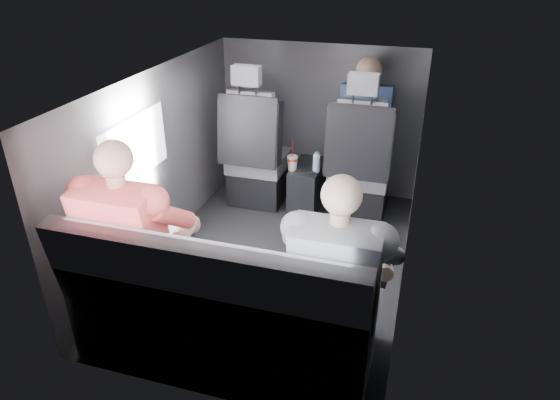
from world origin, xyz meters
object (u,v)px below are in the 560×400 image
(front_seat_left, at_px, (256,161))
(water_bottle, at_px, (316,163))
(passenger_rear_left, at_px, (139,242))
(passenger_front_right, at_px, (365,122))
(center_console, at_px, (307,186))
(soda_cup, at_px, (292,162))
(rear_bench, at_px, (220,319))
(passenger_rear_right, at_px, (340,279))
(laptop_black, at_px, (358,258))
(laptop_white, at_px, (153,229))
(front_seat_right, at_px, (359,173))

(front_seat_left, distance_m, water_bottle, 0.56)
(passenger_rear_left, height_order, passenger_front_right, passenger_front_right)
(center_console, xyz_separation_m, soda_cup, (-0.10, -0.13, 0.27))
(center_console, height_order, rear_bench, rear_bench)
(center_console, relative_size, rear_bench, 0.30)
(rear_bench, height_order, water_bottle, rear_bench)
(passenger_rear_right, bearing_deg, passenger_front_right, 94.91)
(soda_cup, xyz_separation_m, laptop_black, (0.77, -1.50, 0.17))
(water_bottle, distance_m, passenger_front_right, 0.54)
(water_bottle, height_order, passenger_rear_left, passenger_rear_left)
(front_seat_left, xyz_separation_m, laptop_black, (1.12, -1.59, 0.23))
(front_seat_left, distance_m, laptop_white, 1.64)
(water_bottle, distance_m, laptop_white, 1.69)
(passenger_rear_left, height_order, passenger_rear_right, passenger_rear_left)
(passenger_rear_left, xyz_separation_m, passenger_front_right, (0.93, 2.07, 0.11))
(front_seat_left, relative_size, passenger_rear_left, 0.99)
(center_console, height_order, passenger_front_right, passenger_front_right)
(passenger_rear_left, bearing_deg, soda_cup, 77.04)
(water_bottle, xyz_separation_m, passenger_rear_right, (0.51, -1.74, 0.15))
(laptop_white, bearing_deg, passenger_rear_left, -83.47)
(water_bottle, bearing_deg, passenger_rear_right, -73.71)
(front_seat_left, xyz_separation_m, rear_bench, (0.45, -1.90, -0.09))
(front_seat_left, distance_m, rear_bench, 1.96)
(water_bottle, xyz_separation_m, passenger_rear_left, (-0.60, -1.74, 0.17))
(front_seat_left, relative_size, center_console, 2.64)
(front_seat_left, distance_m, front_seat_right, 0.90)
(rear_bench, bearing_deg, front_seat_right, 76.69)
(center_console, bearing_deg, front_seat_left, -174.93)
(laptop_black, xyz_separation_m, passenger_rear_left, (-1.16, -0.21, 0.01))
(rear_bench, xyz_separation_m, laptop_black, (0.67, 0.31, 0.33))
(rear_bench, distance_m, laptop_black, 0.81)
(passenger_rear_right, bearing_deg, soda_cup, 112.45)
(front_seat_right, bearing_deg, rear_bench, -103.31)
(laptop_white, height_order, laptop_black, laptop_black)
(water_bottle, height_order, laptop_white, laptop_white)
(center_console, distance_m, passenger_front_right, 0.74)
(soda_cup, height_order, laptop_white, laptop_white)
(soda_cup, bearing_deg, passenger_front_right, 33.14)
(front_seat_right, height_order, rear_bench, front_seat_right)
(rear_bench, distance_m, passenger_front_right, 2.25)
(rear_bench, xyz_separation_m, water_bottle, (0.10, 1.84, 0.17))
(front_seat_left, bearing_deg, soda_cup, -14.38)
(soda_cup, bearing_deg, front_seat_right, 9.27)
(rear_bench, xyz_separation_m, passenger_rear_left, (-0.50, 0.09, 0.34))
(passenger_front_right, bearing_deg, rear_bench, -101.32)
(front_seat_left, xyz_separation_m, front_seat_right, (0.90, 0.00, 0.00))
(water_bottle, bearing_deg, rear_bench, -93.11)
(front_seat_right, relative_size, rear_bench, 0.79)
(water_bottle, bearing_deg, soda_cup, -172.36)
(front_seat_left, distance_m, passenger_rear_right, 2.11)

